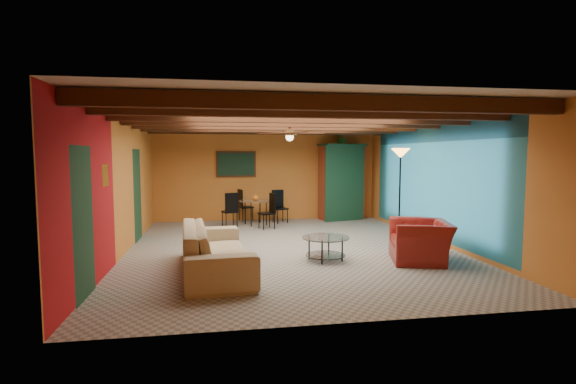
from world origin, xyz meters
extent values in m
cube|color=gray|center=(0.00, 0.00, 0.00)|extent=(6.50, 8.00, 0.01)
cube|color=silver|center=(0.00, 0.00, 2.70)|extent=(6.50, 8.00, 0.01)
cube|color=#CB762E|center=(0.00, 4.00, 1.35)|extent=(6.50, 0.02, 2.70)
cube|color=#A41218|center=(-3.25, 0.00, 1.35)|extent=(0.02, 8.00, 2.70)
cube|color=teal|center=(3.25, 0.00, 1.35)|extent=(0.02, 8.00, 2.70)
imported|color=#9E8866|center=(-1.50, -1.56, 0.39)|extent=(1.22, 2.72, 0.77)
imported|color=maroon|center=(2.15, -1.45, 0.37)|extent=(1.27, 1.36, 0.74)
cube|color=maroon|center=(2.20, 3.70, 1.09)|extent=(1.35, 0.90, 2.18)
cube|color=black|center=(-0.90, 3.96, 1.65)|extent=(1.05, 0.03, 0.65)
imported|color=#26661E|center=(2.20, 3.70, 2.42)|extent=(0.51, 0.47, 0.49)
imported|color=orange|center=(-0.42, 3.11, 1.02)|extent=(0.19, 0.19, 0.18)
camera|label=1|loc=(-1.47, -8.62, 1.93)|focal=26.88mm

